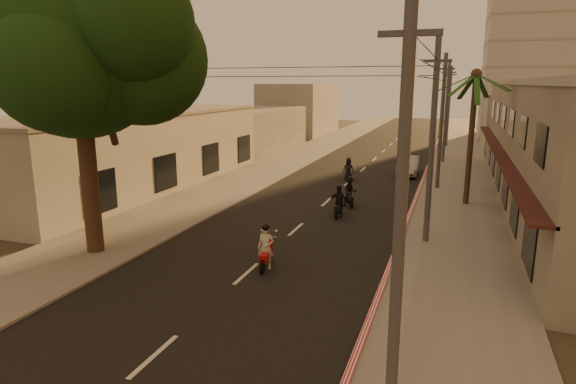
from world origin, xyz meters
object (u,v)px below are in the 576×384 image
(scooter_mid_a, at_px, (350,193))
(scooter_mid_b, at_px, (339,202))
(scooter_red, at_px, (266,249))
(scooter_far_a, at_px, (348,170))
(broadleaf_tree, at_px, (88,47))
(palm_tree, at_px, (476,82))
(parked_car, at_px, (408,166))

(scooter_mid_a, height_order, scooter_mid_b, scooter_mid_a)
(scooter_red, distance_m, scooter_far_a, 18.32)
(scooter_mid_b, relative_size, scooter_far_a, 1.06)
(broadleaf_tree, height_order, scooter_mid_a, broadleaf_tree)
(palm_tree, xyz_separation_m, scooter_red, (-7.49, -13.23, -6.33))
(scooter_red, xyz_separation_m, parked_car, (3.28, 21.96, -0.09))
(scooter_mid_a, relative_size, scooter_mid_b, 0.99)
(palm_tree, distance_m, scooter_mid_b, 10.40)
(scooter_red, height_order, scooter_mid_b, scooter_red)
(scooter_mid_b, height_order, scooter_far_a, scooter_mid_b)
(scooter_red, bearing_deg, palm_tree, 51.52)
(parked_car, bearing_deg, scooter_mid_b, -101.36)
(palm_tree, bearing_deg, scooter_red, -119.54)
(broadleaf_tree, distance_m, palm_tree, 20.18)
(parked_car, bearing_deg, broadleaf_tree, -116.42)
(scooter_mid_a, xyz_separation_m, scooter_mid_b, (-0.10, -2.45, -0.02))
(broadleaf_tree, height_order, scooter_mid_b, broadleaf_tree)
(scooter_mid_a, bearing_deg, parked_car, 57.04)
(broadleaf_tree, xyz_separation_m, palm_tree, (14.61, 13.86, -1.33))
(parked_car, bearing_deg, palm_tree, -65.94)
(scooter_red, bearing_deg, broadleaf_tree, 176.10)
(scooter_mid_a, bearing_deg, palm_tree, -0.18)
(scooter_mid_a, relative_size, parked_car, 0.41)
(broadleaf_tree, bearing_deg, scooter_mid_b, 47.69)
(scooter_red, relative_size, scooter_mid_b, 1.02)
(broadleaf_tree, bearing_deg, scooter_mid_a, 54.19)
(scooter_mid_b, distance_m, scooter_far_a, 10.22)
(broadleaf_tree, relative_size, scooter_red, 6.46)
(palm_tree, xyz_separation_m, scooter_mid_a, (-6.46, -2.55, -6.32))
(scooter_red, height_order, parked_car, scooter_red)
(scooter_far_a, bearing_deg, scooter_red, -107.18)
(palm_tree, relative_size, scooter_far_a, 4.73)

